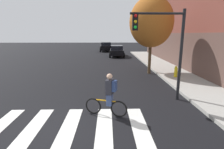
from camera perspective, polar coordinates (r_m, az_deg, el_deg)
name	(u,v)px	position (r m, az deg, el deg)	size (l,w,h in m)	color
ground_plane	(58,131)	(6.46, -16.76, -16.75)	(120.00, 120.00, 0.00)	black
crosswalk_stripes	(49,131)	(6.54, -19.32, -16.51)	(6.61, 3.37, 0.01)	silver
sedan_mid	(117,51)	(25.30, 1.51, 7.54)	(2.18, 4.48, 1.53)	black
sedan_far	(106,47)	(32.99, -1.95, 8.88)	(2.32, 4.78, 1.64)	black
cyclist	(109,95)	(6.88, -1.03, -6.60)	(1.65, 0.58, 1.69)	black
traffic_light_near	(164,40)	(8.57, 16.18, 10.53)	(2.47, 0.28, 4.20)	black
fire_hydrant	(176,72)	(13.37, 19.63, 0.88)	(0.33, 0.22, 0.78)	gold
street_tree_near	(151,22)	(14.48, 12.39, 15.95)	(3.32, 3.32, 5.91)	#4C3823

